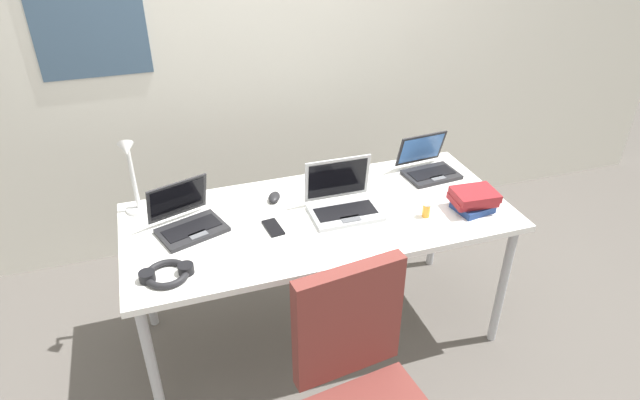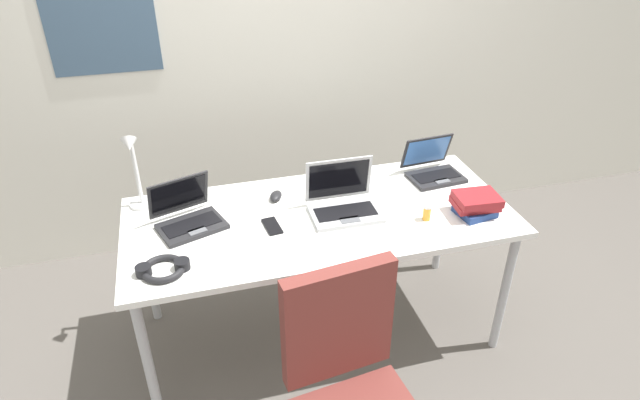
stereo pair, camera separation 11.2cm
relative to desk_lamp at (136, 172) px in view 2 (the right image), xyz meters
The scene contains 12 objects.
ground_plane 1.26m from the desk_lamp, 19.03° to the right, with size 12.00×12.00×0.00m, color #56514C.
wall_back 1.20m from the desk_lamp, 45.90° to the left, with size 6.00×0.13×2.60m.
desk 0.88m from the desk_lamp, 19.03° to the right, with size 1.80×0.80×0.74m.
desk_lamp is the anchor object (origin of this frame).
laptop_near_mouse 1.48m from the desk_lamp, ahead, with size 0.29×0.26×0.20m.
laptop_far_corner 0.32m from the desk_lamp, 44.18° to the right, with size 0.35×0.33×0.21m.
laptop_mid_desk 0.97m from the desk_lamp, 16.84° to the right, with size 0.32×0.26×0.24m.
computer_mouse 0.66m from the desk_lamp, ahead, with size 0.06×0.10×0.03m, color black.
cell_phone 0.68m from the desk_lamp, 29.47° to the right, with size 0.06×0.14×0.01m, color black.
headphones 0.55m from the desk_lamp, 80.96° to the right, with size 0.21×0.18×0.04m.
pill_bottle 1.35m from the desk_lamp, 19.43° to the right, with size 0.04×0.04×0.08m.
book_stack 1.58m from the desk_lamp, 17.00° to the right, with size 0.21×0.18×0.10m.
Camera 2 is at (-0.57, -2.07, 2.12)m, focal length 30.63 mm.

